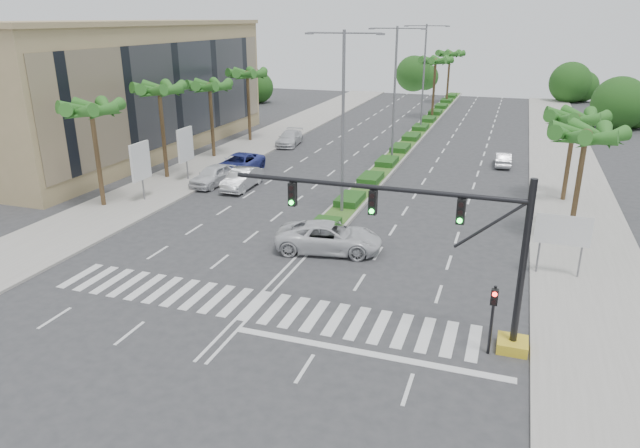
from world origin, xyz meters
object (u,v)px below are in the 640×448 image
object	(u,v)px
car_parked_b	(242,179)
car_crossing	(329,237)
car_right	(503,159)
car_parked_a	(213,175)
car_parked_c	(239,164)
car_parked_d	(289,138)

from	to	relation	value
car_parked_b	car_crossing	size ratio (longest dim) A/B	0.79
car_right	car_parked_a	bearing A→B (deg)	29.70
car_parked_a	car_parked_c	size ratio (longest dim) A/B	0.81
car_parked_b	car_parked_d	xyz separation A→B (m)	(-2.50, 16.19, -0.05)
car_crossing	car_right	bearing A→B (deg)	-30.24
car_parked_a	car_parked_d	distance (m)	16.03
car_parked_c	car_parked_d	world-z (taller)	car_parked_c
car_parked_d	car_right	xyz separation A→B (m)	(21.59, -2.00, -0.11)
car_parked_d	car_right	distance (m)	21.68
car_parked_b	car_right	world-z (taller)	car_parked_b
car_parked_d	car_crossing	bearing A→B (deg)	-70.88
car_parked_a	car_parked_c	world-z (taller)	car_parked_c
car_parked_d	car_right	bearing A→B (deg)	-12.58
car_parked_c	car_parked_d	distance (m)	12.03
car_parked_b	car_parked_a	bearing A→B (deg)	175.41
car_right	car_parked_b	bearing A→B (deg)	33.43
car_parked_a	car_crossing	world-z (taller)	car_crossing
car_parked_d	car_parked_c	bearing A→B (deg)	-96.58
car_parked_a	car_parked_b	world-z (taller)	car_parked_a
car_parked_b	car_right	size ratio (longest dim) A/B	1.25
car_parked_c	car_right	world-z (taller)	car_parked_c
car_parked_d	car_crossing	world-z (taller)	car_crossing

